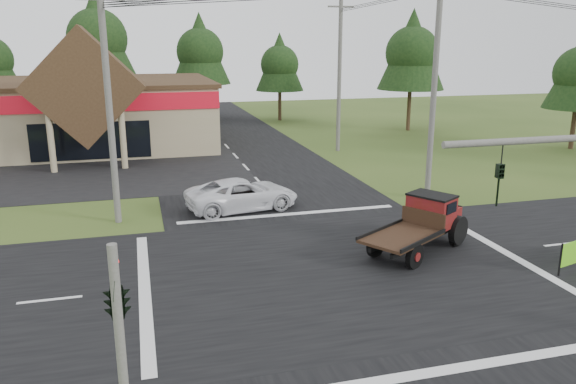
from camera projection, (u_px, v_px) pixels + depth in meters
name	position (u px, v px, depth m)	size (l,w,h in m)	color
ground	(339.00, 269.00, 20.80)	(120.00, 120.00, 0.00)	#344A1A
road_ns	(339.00, 269.00, 20.80)	(12.00, 120.00, 0.02)	black
road_ew	(339.00, 269.00, 20.80)	(120.00, 12.00, 0.02)	black
parking_apron	(22.00, 177.00, 34.97)	(28.00, 14.00, 0.02)	black
cvs_building	(18.00, 113.00, 43.67)	(30.40, 18.20, 9.19)	tan
traffic_signal_corner	(116.00, 283.00, 11.17)	(0.53, 2.48, 4.40)	#595651
utility_pole_nw	(109.00, 106.00, 24.84)	(2.00, 0.30, 10.50)	#595651
utility_pole_ne	(434.00, 87.00, 28.75)	(2.00, 0.30, 11.50)	#595651
utility_pole_n	(339.00, 75.00, 41.84)	(2.00, 0.30, 11.20)	#595651
tree_row_c	(97.00, 35.00, 54.22)	(7.28, 7.28, 13.13)	#332316
tree_row_d	(200.00, 49.00, 58.03)	(6.16, 6.16, 11.11)	#332316
tree_row_e	(280.00, 63.00, 58.54)	(5.04, 5.04, 9.09)	#332316
tree_side_ne	(412.00, 50.00, 51.40)	(6.16, 6.16, 11.11)	#332316
antique_flatbed_truck	(417.00, 225.00, 22.24)	(2.03, 5.31, 2.22)	#5A160C
white_pickup	(242.00, 194.00, 28.02)	(2.59, 5.61, 1.56)	white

